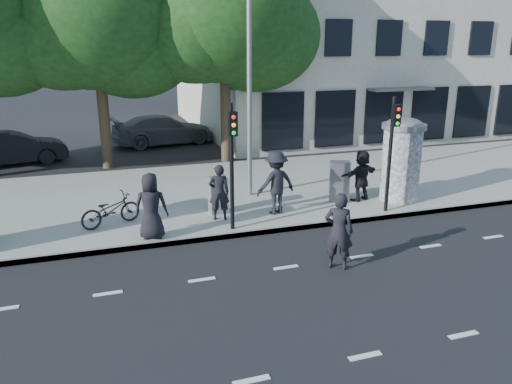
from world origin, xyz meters
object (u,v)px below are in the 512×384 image
object	(u,v)px
car_right	(163,130)
street_lamp	(250,50)
ped_d	(276,183)
bicycle	(111,210)
cabinet_left	(218,195)
cabinet_right	(339,181)
ped_f	(361,175)
man_road	(339,231)
traffic_pole_near	(232,155)
ped_b	(219,192)
car_mid	(13,148)
traffic_pole_far	(392,143)
ped_a	(151,206)
ad_column_right	(401,158)

from	to	relation	value
car_right	street_lamp	bearing A→B (deg)	177.23
ped_d	bicycle	distance (m)	4.74
cabinet_left	cabinet_right	distance (m)	3.96
ped_f	man_road	size ratio (longest dim) A/B	0.90
traffic_pole_near	cabinet_left	xyz separation A→B (m)	(-0.04, 1.47, -1.53)
traffic_pole_near	ped_b	size ratio (longest dim) A/B	2.11
man_road	cabinet_right	world-z (taller)	man_road
traffic_pole_near	car_right	world-z (taller)	traffic_pole_near
car_mid	bicycle	bearing A→B (deg)	-170.70
street_lamp	bicycle	distance (m)	6.34
car_right	ped_b	bearing A→B (deg)	168.81
traffic_pole_far	ped_a	bearing A→B (deg)	179.53
man_road	traffic_pole_near	bearing A→B (deg)	-25.72
street_lamp	car_right	distance (m)	11.15
man_road	bicycle	size ratio (longest dim) A/B	1.07
traffic_pole_near	car_right	xyz separation A→B (m)	(0.01, 13.14, -1.49)
traffic_pole_far	cabinet_left	distance (m)	5.28
traffic_pole_near	car_right	distance (m)	13.23
traffic_pole_far	street_lamp	bearing A→B (deg)	140.12
traffic_pole_near	ped_b	bearing A→B (deg)	99.34
car_mid	car_right	distance (m)	7.09
street_lamp	cabinet_left	distance (m)	4.55
street_lamp	traffic_pole_far	bearing A→B (deg)	-39.88
man_road	car_right	bearing A→B (deg)	-51.53
traffic_pole_far	cabinet_left	xyz separation A→B (m)	(-4.84, 1.47, -1.53)
cabinet_left	car_right	size ratio (longest dim) A/B	0.21
car_mid	traffic_pole_far	bearing A→B (deg)	-144.54
ped_d	ped_f	bearing A→B (deg)	177.13
bicycle	car_right	size ratio (longest dim) A/B	0.33
street_lamp	ad_column_right	bearing A→B (deg)	-23.73
ped_f	cabinet_left	distance (m)	4.66
ad_column_right	car_mid	bearing A→B (deg)	141.66
traffic_pole_far	car_mid	size ratio (longest dim) A/B	0.80
traffic_pole_far	ped_d	bearing A→B (deg)	164.30
ad_column_right	ped_b	world-z (taller)	ad_column_right
ped_d	cabinet_right	distance (m)	2.41
traffic_pole_near	bicycle	world-z (taller)	traffic_pole_near
bicycle	cabinet_right	world-z (taller)	cabinet_right
traffic_pole_near	ped_a	size ratio (longest dim) A/B	1.96
ad_column_right	bicycle	distance (m)	8.98
man_road	bicycle	world-z (taller)	man_road
street_lamp	ped_f	world-z (taller)	street_lamp
ad_column_right	traffic_pole_near	xyz separation A→B (m)	(-5.80, -0.91, 0.69)
ad_column_right	traffic_pole_near	bearing A→B (deg)	-171.11
ped_f	ad_column_right	bearing A→B (deg)	146.79
ped_b	ped_f	distance (m)	4.77
cabinet_left	bicycle	bearing A→B (deg)	179.37
ped_b	cabinet_left	bearing A→B (deg)	-89.69
traffic_pole_far	ped_b	distance (m)	5.19
ped_d	car_right	world-z (taller)	ped_d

